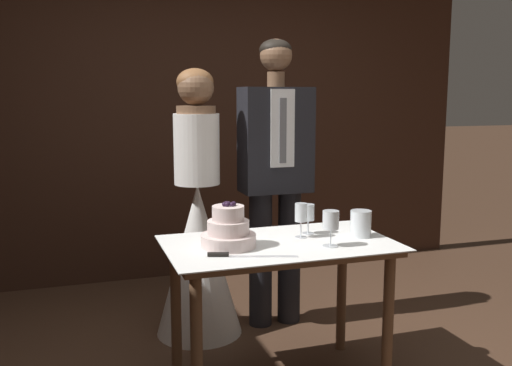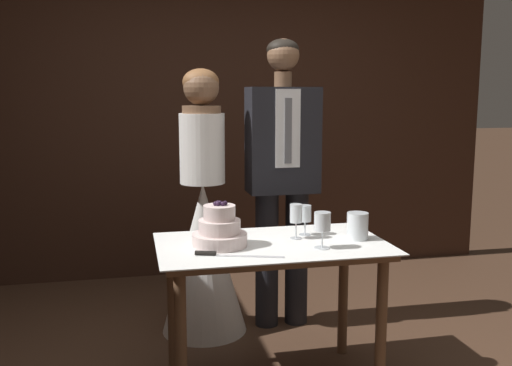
% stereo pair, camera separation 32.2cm
% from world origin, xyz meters
% --- Properties ---
extents(wall_back, '(4.92, 0.12, 2.70)m').
position_xyz_m(wall_back, '(0.00, 2.17, 1.35)').
color(wall_back, '#382116').
rests_on(wall_back, ground_plane).
extents(cake_table, '(1.17, 0.70, 0.76)m').
position_xyz_m(cake_table, '(0.03, 0.15, 0.65)').
color(cake_table, brown).
rests_on(cake_table, ground_plane).
extents(tiered_cake, '(0.28, 0.28, 0.23)m').
position_xyz_m(tiered_cake, '(-0.24, 0.15, 0.84)').
color(tiered_cake, beige).
rests_on(tiered_cake, cake_table).
extents(cake_knife, '(0.41, 0.15, 0.02)m').
position_xyz_m(cake_knife, '(-0.26, -0.03, 0.77)').
color(cake_knife, silver).
rests_on(cake_knife, cake_table).
extents(wine_glass_near, '(0.07, 0.07, 0.16)m').
position_xyz_m(wine_glass_near, '(0.24, 0.27, 0.88)').
color(wine_glass_near, silver).
rests_on(wine_glass_near, cake_table).
extents(wine_glass_middle, '(0.08, 0.08, 0.18)m').
position_xyz_m(wine_glass_middle, '(0.24, -0.00, 0.89)').
color(wine_glass_middle, silver).
rests_on(wine_glass_middle, cake_table).
extents(wine_glass_far, '(0.06, 0.06, 0.18)m').
position_xyz_m(wine_glass_far, '(0.17, 0.21, 0.89)').
color(wine_glass_far, silver).
rests_on(wine_glass_far, cake_table).
extents(hurricane_candle, '(0.11, 0.11, 0.14)m').
position_xyz_m(hurricane_candle, '(0.48, 0.13, 0.83)').
color(hurricane_candle, silver).
rests_on(hurricane_candle, cake_table).
extents(bride, '(0.54, 0.54, 1.67)m').
position_xyz_m(bride, '(-0.23, 0.91, 0.62)').
color(bride, white).
rests_on(bride, ground_plane).
extents(groom, '(0.45, 0.25, 1.85)m').
position_xyz_m(groom, '(0.28, 0.91, 1.04)').
color(groom, black).
rests_on(groom, ground_plane).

